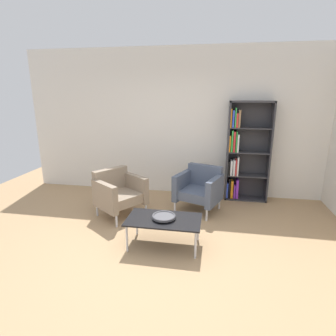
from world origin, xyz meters
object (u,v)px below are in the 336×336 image
object	(u,v)px
decorative_bowl	(164,216)
armchair_spare_guest	(200,188)
bookshelf_tall	(243,154)
armchair_corner_red	(119,192)
coffee_table_low	(164,221)

from	to	relation	value
decorative_bowl	armchair_spare_guest	distance (m)	1.35
bookshelf_tall	armchair_spare_guest	distance (m)	1.15
decorative_bowl	armchair_corner_red	xyz separation A→B (m)	(-0.95, 0.84, -0.02)
bookshelf_tall	armchair_corner_red	xyz separation A→B (m)	(-2.12, -1.14, -0.50)
coffee_table_low	armchair_spare_guest	bearing A→B (deg)	72.97
armchair_corner_red	coffee_table_low	bearing A→B (deg)	-96.30
decorative_bowl	armchair_spare_guest	xyz separation A→B (m)	(0.40, 1.29, -0.02)
armchair_corner_red	armchair_spare_guest	bearing A→B (deg)	-36.05
armchair_corner_red	armchair_spare_guest	xyz separation A→B (m)	(1.34, 0.45, 0.00)
bookshelf_tall	armchair_corner_red	bearing A→B (deg)	-151.68
armchair_corner_red	armchair_spare_guest	size ratio (longest dim) A/B	1.06
bookshelf_tall	armchair_spare_guest	bearing A→B (deg)	-138.40
bookshelf_tall	armchair_spare_guest	world-z (taller)	bookshelf_tall
decorative_bowl	armchair_spare_guest	world-z (taller)	armchair_spare_guest
armchair_spare_guest	decorative_bowl	bearing A→B (deg)	-86.23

